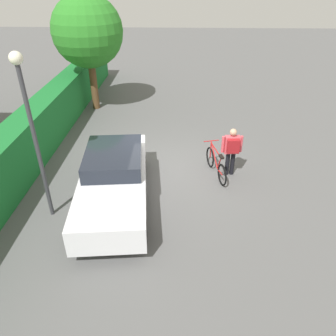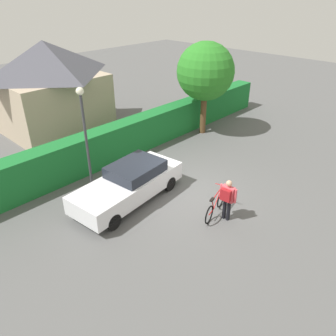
{
  "view_description": "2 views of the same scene",
  "coord_description": "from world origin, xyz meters",
  "px_view_note": "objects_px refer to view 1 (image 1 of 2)",
  "views": [
    {
      "loc": [
        -8.93,
        -0.28,
        5.52
      ],
      "look_at": [
        -1.63,
        -0.03,
        1.06
      ],
      "focal_mm": 34.82,
      "sensor_mm": 36.0,
      "label": 1
    },
    {
      "loc": [
        -8.29,
        -6.83,
        7.16
      ],
      "look_at": [
        -0.7,
        0.39,
        1.36
      ],
      "focal_mm": 35.34,
      "sensor_mm": 36.0,
      "label": 2
    }
  ],
  "objects_px": {
    "bicycle": "(216,164)",
    "street_lamp": "(30,119)",
    "person_rider": "(232,148)",
    "tree_kerbside": "(88,32)",
    "parked_car_near": "(114,179)"
  },
  "relations": [
    {
      "from": "person_rider",
      "to": "tree_kerbside",
      "type": "relative_size",
      "value": 0.32
    },
    {
      "from": "parked_car_near",
      "to": "bicycle",
      "type": "height_order",
      "value": "parked_car_near"
    },
    {
      "from": "bicycle",
      "to": "person_rider",
      "type": "xyz_separation_m",
      "value": [
        0.02,
        -0.44,
        0.56
      ]
    },
    {
      "from": "person_rider",
      "to": "street_lamp",
      "type": "height_order",
      "value": "street_lamp"
    },
    {
      "from": "person_rider",
      "to": "bicycle",
      "type": "bearing_deg",
      "value": 93.0
    },
    {
      "from": "parked_car_near",
      "to": "person_rider",
      "type": "xyz_separation_m",
      "value": [
        1.48,
        -3.32,
        0.21
      ]
    },
    {
      "from": "parked_car_near",
      "to": "bicycle",
      "type": "bearing_deg",
      "value": -63.12
    },
    {
      "from": "person_rider",
      "to": "parked_car_near",
      "type": "bearing_deg",
      "value": 114.08
    },
    {
      "from": "parked_car_near",
      "to": "person_rider",
      "type": "distance_m",
      "value": 3.64
    },
    {
      "from": "bicycle",
      "to": "tree_kerbside",
      "type": "height_order",
      "value": "tree_kerbside"
    },
    {
      "from": "tree_kerbside",
      "to": "parked_car_near",
      "type": "bearing_deg",
      "value": -163.23
    },
    {
      "from": "parked_car_near",
      "to": "bicycle",
      "type": "distance_m",
      "value": 3.25
    },
    {
      "from": "bicycle",
      "to": "street_lamp",
      "type": "xyz_separation_m",
      "value": [
        -2.08,
        4.47,
        2.31
      ]
    },
    {
      "from": "bicycle",
      "to": "person_rider",
      "type": "height_order",
      "value": "person_rider"
    },
    {
      "from": "person_rider",
      "to": "street_lamp",
      "type": "bearing_deg",
      "value": 113.16
    }
  ]
}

